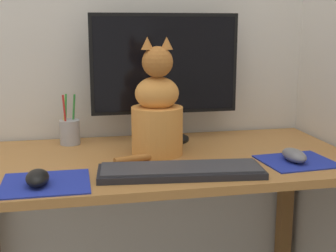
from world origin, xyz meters
TOP-DOWN VIEW (x-y plane):
  - wall_back at (0.00, 0.33)m, footprint 7.00×0.04m
  - desk at (0.00, 0.00)m, footprint 1.21×0.61m
  - monitor at (0.06, 0.21)m, footprint 0.52×0.17m
  - keyboard at (0.03, -0.19)m, footprint 0.47×0.19m
  - mousepad_left at (-0.34, -0.19)m, footprint 0.23×0.20m
  - mousepad_right at (0.40, -0.14)m, footprint 0.22×0.20m
  - computer_mouse_left at (-0.35, -0.21)m, footprint 0.06×0.10m
  - computer_mouse_right at (0.38, -0.14)m, footprint 0.06×0.11m
  - cat at (-0.00, 0.03)m, footprint 0.23×0.19m
  - pen_cup at (-0.27, 0.22)m, footprint 0.07×0.07m

SIDE VIEW (x-z plane):
  - desk at x=0.00m, z-range 0.26..1.02m
  - mousepad_left at x=-0.34m, z-range 0.76..0.76m
  - mousepad_right at x=0.40m, z-range 0.76..0.76m
  - keyboard at x=0.03m, z-range 0.76..0.78m
  - computer_mouse_right at x=0.38m, z-range 0.76..0.80m
  - computer_mouse_left at x=-0.35m, z-range 0.76..0.80m
  - pen_cup at x=-0.27m, z-range 0.72..0.89m
  - cat at x=0.00m, z-range 0.71..1.08m
  - monitor at x=0.06m, z-range 0.78..1.23m
  - wall_back at x=0.00m, z-range 0.00..2.50m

